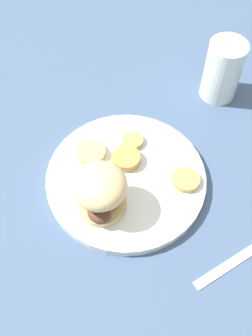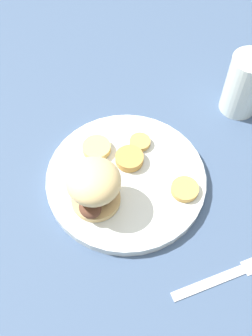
{
  "view_description": "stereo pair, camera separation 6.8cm",
  "coord_description": "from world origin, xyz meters",
  "px_view_note": "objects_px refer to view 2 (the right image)",
  "views": [
    {
      "loc": [
        -0.21,
        0.3,
        0.62
      ],
      "look_at": [
        0.0,
        0.0,
        0.04
      ],
      "focal_mm": 42.0,
      "sensor_mm": 36.0,
      "label": 1
    },
    {
      "loc": [
        -0.27,
        0.26,
        0.62
      ],
      "look_at": [
        0.0,
        0.0,
        0.04
      ],
      "focal_mm": 42.0,
      "sensor_mm": 36.0,
      "label": 2
    }
  ],
  "objects_px": {
    "dinner_plate": "(126,178)",
    "fork": "(227,276)",
    "drinking_glass": "(244,85)",
    "sandwich": "(94,187)"
  },
  "relations": [
    {
      "from": "fork",
      "to": "drinking_glass",
      "type": "bearing_deg",
      "value": -55.19
    },
    {
      "from": "dinner_plate",
      "to": "drinking_glass",
      "type": "xyz_separation_m",
      "value": [
        -0.03,
        -0.29,
        0.05
      ]
    },
    {
      "from": "dinner_plate",
      "to": "fork",
      "type": "bearing_deg",
      "value": 178.29
    },
    {
      "from": "dinner_plate",
      "to": "fork",
      "type": "relative_size",
      "value": 1.64
    },
    {
      "from": "sandwich",
      "to": "fork",
      "type": "xyz_separation_m",
      "value": [
        -0.24,
        -0.07,
        -0.07
      ]
    },
    {
      "from": "dinner_plate",
      "to": "drinking_glass",
      "type": "bearing_deg",
      "value": -95.88
    },
    {
      "from": "sandwich",
      "to": "drinking_glass",
      "type": "distance_m",
      "value": 0.37
    },
    {
      "from": "dinner_plate",
      "to": "drinking_glass",
      "type": "height_order",
      "value": "drinking_glass"
    },
    {
      "from": "sandwich",
      "to": "fork",
      "type": "relative_size",
      "value": 0.51
    },
    {
      "from": "fork",
      "to": "dinner_plate",
      "type": "bearing_deg",
      "value": -1.71
    }
  ]
}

